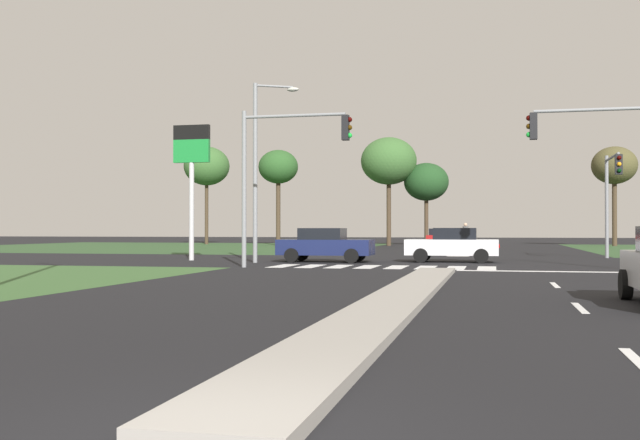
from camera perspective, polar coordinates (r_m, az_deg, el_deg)
The scene contains 30 objects.
ground_plane at distance 34.83m, azimuth 9.80°, elevation -3.14°, with size 200.00×200.00×0.00m, color black.
grass_verge_far_left at distance 65.30m, azimuth -11.89°, elevation -1.98°, with size 35.00×35.00×0.01m, color #2D4C28.
median_island_near at distance 15.93m, azimuth 6.01°, elevation -5.83°, with size 1.20×22.00×0.14m, color gray.
median_island_far at distance 59.79m, azimuth 11.11°, elevation -2.04°, with size 1.20×36.00×0.14m, color gray.
lane_dash_near at distance 9.35m, azimuth 22.86°, elevation -9.83°, with size 0.14×2.00×0.01m, color silver.
lane_dash_second at distance 15.25m, azimuth 18.96°, elevation -6.27°, with size 0.14×2.00×0.01m, color silver.
lane_dash_third at distance 21.21m, azimuth 17.25°, elevation -4.69°, with size 0.14×2.00×0.01m, color silver.
stop_bar_near at distance 27.85m, azimuth 16.84°, elevation -3.73°, with size 6.40×0.50×0.01m, color silver.
crosswalk_bar_near at distance 30.73m, azimuth -2.78°, elevation -3.47°, with size 0.70×2.80×0.01m, color silver.
crosswalk_bar_second at distance 30.44m, azimuth -0.69°, elevation -3.49°, with size 0.70×2.80×0.01m, color silver.
crosswalk_bar_third at distance 30.19m, azimuth 1.44°, elevation -3.52°, with size 0.70×2.80×0.01m, color silver.
crosswalk_bar_fourth at distance 29.98m, azimuth 3.59°, elevation -3.54°, with size 0.70×2.80×0.01m, color silver.
crosswalk_bar_fifth at distance 29.81m, azimuth 5.78°, elevation -3.55°, with size 0.70×2.80×0.01m, color silver.
crosswalk_bar_sixth at distance 29.69m, azimuth 7.99°, elevation -3.56°, with size 0.70×2.80×0.01m, color silver.
crosswalk_bar_seventh at distance 29.62m, azimuth 10.21°, elevation -3.56°, with size 0.70×2.80×0.01m, color silver.
crosswalk_bar_eighth at distance 29.58m, azimuth 12.44°, elevation -3.56°, with size 0.70×2.80×0.01m, color silver.
car_navy_near at distance 34.44m, azimuth 0.38°, elevation -1.86°, with size 4.30×2.06×1.54m.
car_white_fourth at distance 34.75m, azimuth 9.94°, elevation -1.84°, with size 4.16×1.99×1.55m.
car_red_fifth at distance 61.34m, azimuth 9.02°, elevation -1.34°, with size 2.09×4.17×1.53m.
traffic_signal_near_right at distance 28.55m, azimuth 21.15°, elevation 4.57°, with size 4.64×0.32×5.96m.
traffic_signal_far_right at distance 40.25m, azimuth 21.06°, elevation 2.40°, with size 0.32×4.23×5.29m.
traffic_signal_near_left at distance 29.39m, azimuth -2.96°, elevation 4.53°, with size 4.39×0.32×6.12m.
street_lamp_second at distance 33.98m, azimuth -4.59°, elevation 4.41°, with size 1.90×1.06×8.01m.
pedestrian_at_median at distance 47.40m, azimuth 10.89°, elevation -1.04°, with size 0.34×0.34×1.74m.
fuel_price_totem at distance 36.91m, azimuth -9.63°, elevation 4.38°, with size 1.80×0.24×6.48m.
treeline_near at distance 75.36m, azimuth -8.52°, elevation 4.00°, with size 4.48×4.48×9.59m.
treeline_second at distance 69.58m, azimuth -3.16°, elevation 3.94°, with size 3.63×3.63×8.74m.
treeline_third at distance 68.11m, azimuth 5.19°, elevation 4.41°, with size 4.98×4.98×9.69m.
treeline_fourth at distance 68.51m, azimuth 8.00°, elevation 2.83°, with size 3.99×3.99×7.42m.
treeline_fifth at distance 71.42m, azimuth 21.27°, elevation 3.79°, with size 3.89×3.89×8.75m.
Camera 1 is at (1.92, -4.74, 1.50)m, focal length 42.53 mm.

